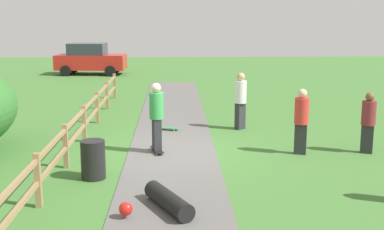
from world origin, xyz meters
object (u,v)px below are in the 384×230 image
object	(u,v)px
trash_bin	(93,160)
bystander_red	(301,118)
skateboard_loose	(167,128)
parked_car_red	(90,59)
bystander_white	(240,98)
skater_fallen	(165,201)
bystander_maroon	(368,120)
skater_riding	(157,114)

from	to	relation	value
trash_bin	bystander_red	bearing A→B (deg)	19.69
trash_bin	skateboard_loose	distance (m)	5.03
trash_bin	parked_car_red	world-z (taller)	parked_car_red
bystander_red	bystander_white	bearing A→B (deg)	112.55
skateboard_loose	bystander_red	xyz separation A→B (m)	(3.65, -2.86, 0.90)
trash_bin	parked_car_red	size ratio (longest dim) A/B	0.21
skater_fallen	parked_car_red	world-z (taller)	parked_car_red
skater_fallen	bystander_maroon	distance (m)	6.74
skater_riding	skateboard_loose	world-z (taller)	skater_riding
skater_fallen	bystander_maroon	bearing A→B (deg)	36.03
bystander_white	skateboard_loose	bearing A→B (deg)	-176.38
bystander_maroon	trash_bin	bearing A→B (deg)	-164.83
skater_riding	bystander_white	xyz separation A→B (m)	(2.63, 2.79, -0.05)
trash_bin	skateboard_loose	world-z (taller)	trash_bin
bystander_maroon	parked_car_red	xyz separation A→B (m)	(-10.42, 18.03, 0.04)
bystander_white	bystander_red	bearing A→B (deg)	-67.45
skater_riding	skater_fallen	size ratio (longest dim) A/B	1.25
bystander_red	parked_car_red	xyz separation A→B (m)	(-8.58, 18.07, -0.03)
bystander_white	bystander_maroon	bearing A→B (deg)	-43.92
trash_bin	skater_fallen	distance (m)	2.64
bystander_maroon	parked_car_red	world-z (taller)	parked_car_red
trash_bin	bystander_white	bearing A→B (deg)	50.64
skateboard_loose	bystander_maroon	bearing A→B (deg)	-27.22
skater_riding	bystander_red	size ratio (longest dim) A/B	1.07
skater_fallen	bystander_white	world-z (taller)	bystander_white
skateboard_loose	bystander_maroon	world-z (taller)	bystander_maroon
trash_bin	bystander_red	distance (m)	5.62
bystander_maroon	skateboard_loose	bearing A→B (deg)	152.78
bystander_maroon	parked_car_red	size ratio (longest dim) A/B	0.39
bystander_white	bystander_maroon	size ratio (longest dim) A/B	1.11
skater_riding	bystander_red	distance (m)	3.89
bystander_white	bystander_red	distance (m)	3.26
bystander_red	parked_car_red	distance (m)	20.01
skateboard_loose	bystander_red	distance (m)	4.72
skater_riding	skater_fallen	bearing A→B (deg)	-85.86
skater_fallen	skateboard_loose	size ratio (longest dim) A/B	1.85
skater_riding	parked_car_red	world-z (taller)	skater_riding
skater_riding	bystander_red	world-z (taller)	skater_riding
bystander_white	bystander_maroon	world-z (taller)	bystander_white
bystander_maroon	bystander_red	size ratio (longest dim) A/B	0.94
bystander_white	parked_car_red	distance (m)	16.75
skater_riding	skateboard_loose	xyz separation A→B (m)	(0.23, 2.64, -1.00)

